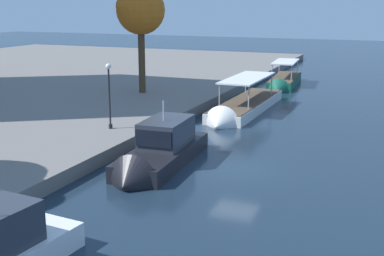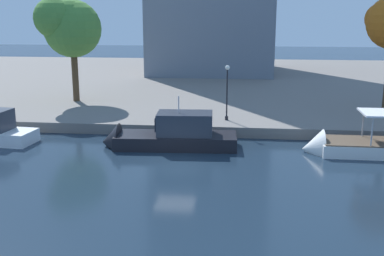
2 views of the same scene
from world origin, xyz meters
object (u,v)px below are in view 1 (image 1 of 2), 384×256
lamp_post (109,91)px  tour_boat_3 (243,109)px  tree_0 (139,9)px  motor_yacht_2 (159,154)px  tour_boat_4 (283,83)px

lamp_post → tour_boat_3: bearing=-25.1°
tour_boat_3 → tree_0: tree_0 is taller
lamp_post → tree_0: bearing=19.6°
motor_yacht_2 → lamp_post: bearing=-129.0°
tour_boat_3 → tree_0: size_ratio=1.46×
motor_yacht_2 → lamp_post: lamp_post is taller
motor_yacht_2 → tour_boat_3: motor_yacht_2 is taller
tree_0 → motor_yacht_2: bearing=-149.4°
lamp_post → tree_0: 15.47m
motor_yacht_2 → tour_boat_4: (31.69, -0.20, -0.37)m
motor_yacht_2 → tree_0: bearing=-152.9°
motor_yacht_2 → tour_boat_4: bearing=176.2°
tour_boat_3 → motor_yacht_2: bearing=-0.2°
tour_boat_4 → lamp_post: bearing=-16.6°
motor_yacht_2 → lamp_post: 7.37m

